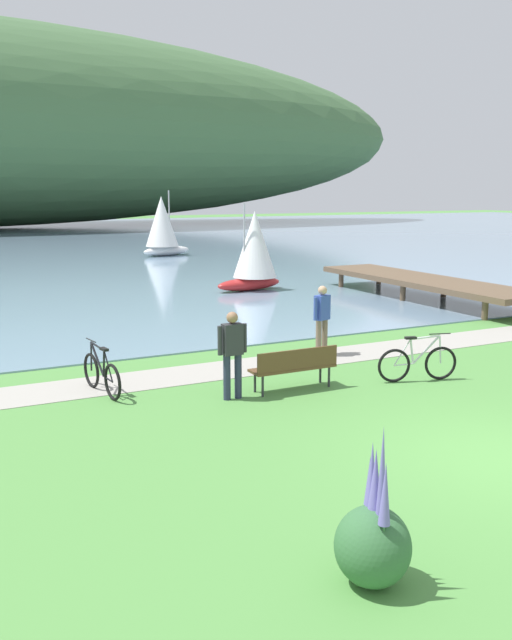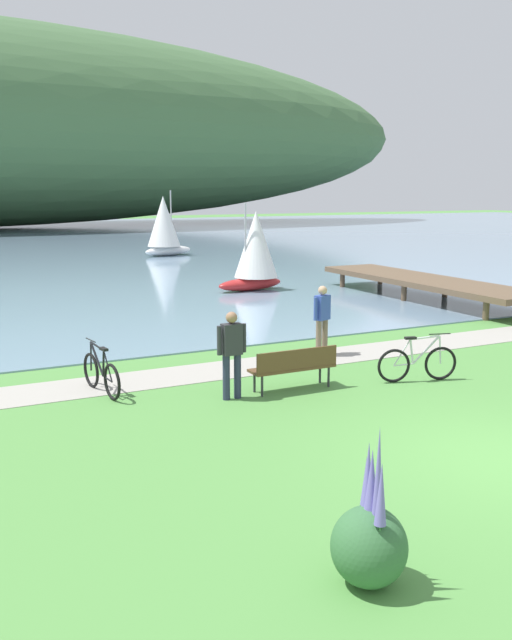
% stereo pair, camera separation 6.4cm
% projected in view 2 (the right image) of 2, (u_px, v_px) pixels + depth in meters
% --- Properties ---
extents(ground_plane, '(200.00, 200.00, 0.00)m').
position_uv_depth(ground_plane, '(503.00, 459.00, 10.20)').
color(ground_plane, '#518E42').
extents(bay_water, '(180.00, 80.00, 0.04)m').
position_uv_depth(bay_water, '(26.00, 242.00, 52.80)').
color(bay_water, '#7A99B2').
rests_on(bay_water, ground).
extents(shoreline_path, '(60.00, 1.50, 0.01)m').
position_uv_depth(shoreline_path, '(289.00, 362.00, 15.99)').
color(shoreline_path, '#A39E93').
rests_on(shoreline_path, ground).
extents(park_bench_near_camera, '(1.80, 0.48, 0.88)m').
position_uv_depth(park_bench_near_camera, '(294.00, 365.00, 13.61)').
color(park_bench_near_camera, brown).
rests_on(park_bench_near_camera, ground).
extents(bicycle_leaning_near_bench, '(0.33, 1.76, 1.01)m').
position_uv_depth(bicycle_leaning_near_bench, '(101.00, 374.00, 13.43)').
color(bicycle_leaning_near_bench, black).
rests_on(bicycle_leaning_near_bench, ground).
extents(bicycle_beside_path, '(1.72, 0.53, 1.01)m').
position_uv_depth(bicycle_beside_path, '(418.00, 363.00, 14.30)').
color(bicycle_beside_path, black).
rests_on(bicycle_beside_path, ground).
extents(person_at_shoreline, '(0.58, 0.34, 1.71)m').
position_uv_depth(person_at_shoreline, '(322.00, 316.00, 16.49)').
color(person_at_shoreline, '#72604C').
rests_on(person_at_shoreline, ground).
extents(person_on_the_grass, '(0.61, 0.23, 1.71)m').
position_uv_depth(person_on_the_grass, '(232.00, 349.00, 12.97)').
color(person_on_the_grass, '#282D47').
rests_on(person_on_the_grass, ground).
extents(echium_bush_beside_closest, '(0.79, 0.79, 1.73)m').
position_uv_depth(echium_bush_beside_closest, '(369.00, 541.00, 6.86)').
color(echium_bush_beside_closest, '#386B3D').
rests_on(echium_bush_beside_closest, ground).
extents(sailboat_nearest_to_shore, '(3.02, 1.97, 3.44)m').
position_uv_depth(sailboat_nearest_to_shore, '(255.00, 249.00, 27.05)').
color(sailboat_nearest_to_shore, '#B22323').
rests_on(sailboat_nearest_to_shore, bay_water).
extents(sailboat_mid_bay, '(3.49, 2.52, 3.95)m').
position_uv_depth(sailboat_mid_bay, '(164.00, 225.00, 41.38)').
color(sailboat_mid_bay, white).
rests_on(sailboat_mid_bay, bay_water).
extents(pier_dock, '(2.40, 10.00, 0.80)m').
position_uv_depth(pier_dock, '(425.00, 281.00, 24.95)').
color(pier_dock, brown).
rests_on(pier_dock, ground).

